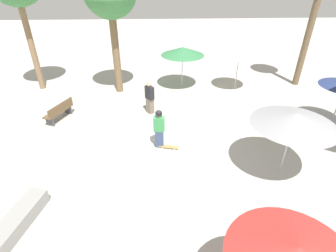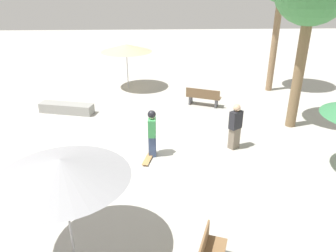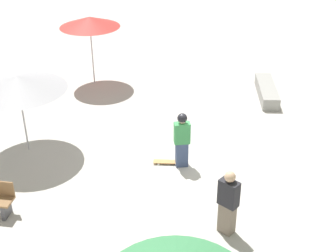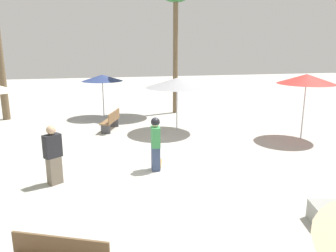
# 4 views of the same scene
# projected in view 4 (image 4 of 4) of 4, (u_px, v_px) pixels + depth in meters

# --- Properties ---
(ground_plane) EXTENTS (60.00, 60.00, 0.00)m
(ground_plane) POSITION_uv_depth(u_px,v_px,m) (162.00, 172.00, 9.75)
(ground_plane) COLOR #B2AFA8
(skater_main) EXTENTS (0.27, 0.44, 1.62)m
(skater_main) POSITION_uv_depth(u_px,v_px,m) (156.00, 142.00, 9.71)
(skater_main) COLOR #38476B
(skater_main) RESTS_ON ground_plane
(skateboard) EXTENTS (0.39, 0.82, 0.07)m
(skateboard) POSITION_uv_depth(u_px,v_px,m) (159.00, 163.00, 10.29)
(skateboard) COLOR #B7844C
(skateboard) RESTS_ON ground_plane
(bench_near) EXTENTS (0.96, 1.65, 0.85)m
(bench_near) POSITION_uv_depth(u_px,v_px,m) (111.00, 121.00, 14.46)
(bench_near) COLOR #47474C
(bench_near) RESTS_ON ground_plane
(shade_umbrella_navy) EXTENTS (2.07, 2.07, 2.21)m
(shade_umbrella_navy) POSITION_uv_depth(u_px,v_px,m) (102.00, 78.00, 16.63)
(shade_umbrella_navy) COLOR #B7B7BC
(shade_umbrella_navy) RESTS_ON ground_plane
(shade_umbrella_red) EXTENTS (2.22, 2.22, 2.59)m
(shade_umbrella_red) POSITION_uv_depth(u_px,v_px,m) (307.00, 79.00, 12.62)
(shade_umbrella_red) COLOR #B7B7BC
(shade_umbrella_red) RESTS_ON ground_plane
(shade_umbrella_grey) EXTENTS (2.69, 2.69, 2.34)m
(shade_umbrella_grey) POSITION_uv_depth(u_px,v_px,m) (177.00, 83.00, 13.80)
(shade_umbrella_grey) COLOR #B7B7BC
(shade_umbrella_grey) RESTS_ON ground_plane
(bystander_watching) EXTENTS (0.51, 0.47, 1.63)m
(bystander_watching) POSITION_uv_depth(u_px,v_px,m) (53.00, 155.00, 8.74)
(bystander_watching) COLOR #726656
(bystander_watching) RESTS_ON ground_plane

